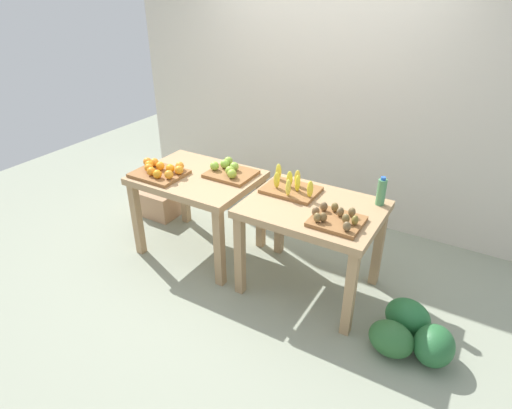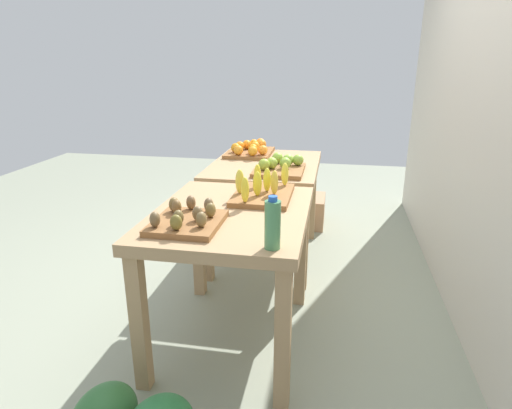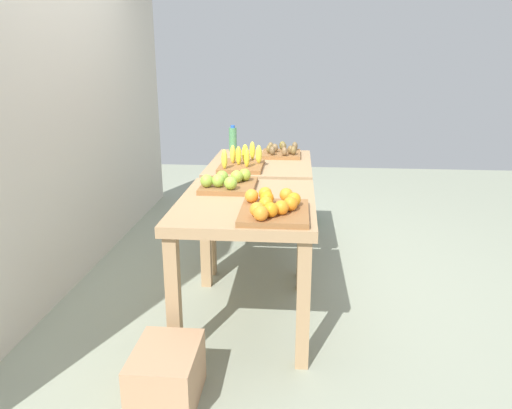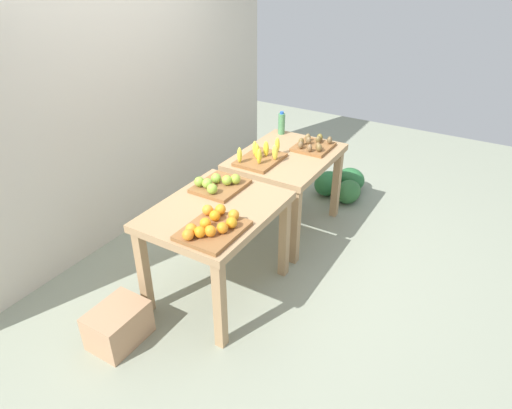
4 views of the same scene
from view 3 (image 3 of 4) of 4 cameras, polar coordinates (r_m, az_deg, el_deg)
name	(u,v)px [view 3 (image 3 of 4)]	position (r m, az deg, el deg)	size (l,w,h in m)	color
ground_plane	(255,281)	(3.67, -0.13, -8.83)	(8.00, 8.00, 0.00)	gray
back_wall	(56,70)	(3.69, -22.23, 14.22)	(4.40, 0.12, 3.00)	beige
display_table_left	(247,219)	(2.91, -1.10, -1.68)	(1.04, 0.80, 0.78)	tan
display_table_right	(261,176)	(3.98, 0.58, 3.38)	(1.04, 0.80, 0.78)	tan
orange_bin	(273,207)	(2.59, 2.00, -0.34)	(0.47, 0.36, 0.11)	brown
apple_bin	(228,183)	(3.12, -3.28, 2.55)	(0.41, 0.34, 0.11)	brown
banana_crate	(242,162)	(3.71, -1.64, 4.92)	(0.45, 0.32, 0.17)	brown
kiwi_bin	(281,152)	(4.18, 2.97, 6.10)	(0.37, 0.32, 0.10)	brown
water_bottle	(233,139)	(4.38, -2.71, 7.59)	(0.07, 0.07, 0.23)	#4C8C59
watermelon_pile	(291,207)	(4.98, 4.13, -0.29)	(0.58, 0.58, 0.27)	#276434
cardboard_produce_box	(167,376)	(2.49, -10.33, -18.96)	(0.40, 0.30, 0.28)	tan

